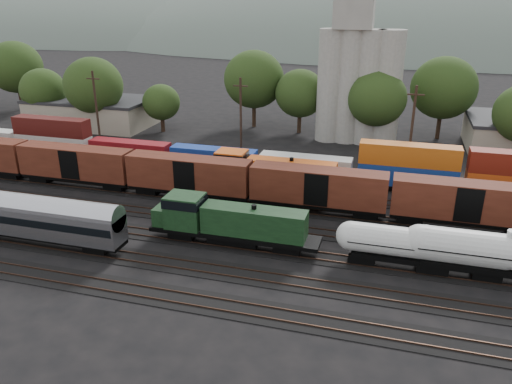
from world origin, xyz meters
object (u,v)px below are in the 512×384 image
(green_locomotive, at_px, (225,221))
(tank_car_a, at_px, (425,246))
(passenger_coach, at_px, (22,214))
(orange_locomotive, at_px, (267,171))
(grain_silo, at_px, (358,73))

(green_locomotive, height_order, tank_car_a, green_locomotive)
(passenger_coach, relative_size, orange_locomotive, 1.18)
(green_locomotive, distance_m, passenger_coach, 19.80)
(orange_locomotive, distance_m, grain_silo, 28.60)
(orange_locomotive, relative_size, grain_silo, 0.63)
(passenger_coach, bearing_deg, orange_locomotive, 45.93)
(green_locomotive, height_order, grain_silo, grain_silo)
(passenger_coach, bearing_deg, tank_car_a, 7.57)
(passenger_coach, bearing_deg, grain_silo, 59.11)
(green_locomotive, distance_m, orange_locomotive, 15.00)
(orange_locomotive, height_order, grain_silo, grain_silo)
(green_locomotive, bearing_deg, grain_silo, 78.46)
(passenger_coach, relative_size, grain_silo, 0.74)
(green_locomotive, distance_m, grain_silo, 42.74)
(green_locomotive, xyz_separation_m, orange_locomotive, (0.21, 15.00, 0.05))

